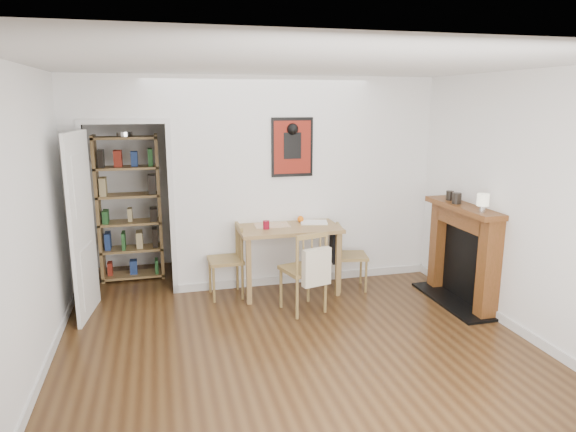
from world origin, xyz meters
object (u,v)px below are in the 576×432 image
object	(u,v)px
mantel_lamp	(483,201)
chair_front	(304,270)
ceramic_jar_a	(457,198)
ceramic_jar_b	(450,195)
red_glass	(266,225)
dining_table	(288,234)
chair_left	(225,261)
notebook	(314,222)
bookshelf	(130,209)
chair_right	(350,256)
fireplace	(463,251)
orange_fruit	(301,219)

from	to	relation	value
mantel_lamp	chair_front	bearing A→B (deg)	161.23
ceramic_jar_a	ceramic_jar_b	world-z (taller)	ceramic_jar_a
red_glass	mantel_lamp	xyz separation A→B (m)	(2.07, -1.16, 0.41)
dining_table	chair_left	bearing A→B (deg)	-179.91
mantel_lamp	ceramic_jar_b	size ratio (longest dim) A/B	1.79
red_glass	notebook	world-z (taller)	red_glass
dining_table	bookshelf	xyz separation A→B (m)	(-1.87, 0.96, 0.21)
chair_right	red_glass	world-z (taller)	red_glass
fireplace	red_glass	xyz separation A→B (m)	(-2.16, 0.75, 0.26)
dining_table	fireplace	world-z (taller)	fireplace
chair_front	ceramic_jar_b	world-z (taller)	ceramic_jar_b
chair_front	red_glass	world-z (taller)	chair_front
chair_left	bookshelf	bearing A→B (deg)	139.10
chair_left	ceramic_jar_a	size ratio (longest dim) A/B	6.97
chair_right	chair_front	xyz separation A→B (m)	(-0.75, -0.53, 0.05)
fireplace	notebook	distance (m)	1.79
chair_right	ceramic_jar_b	world-z (taller)	ceramic_jar_b
red_glass	chair_right	bearing A→B (deg)	-1.35
mantel_lamp	notebook	bearing A→B (deg)	137.73
ceramic_jar_b	chair_left	bearing A→B (deg)	167.80
orange_fruit	mantel_lamp	bearing A→B (deg)	-41.23
notebook	ceramic_jar_a	distance (m)	1.70
orange_fruit	ceramic_jar_b	xyz separation A→B (m)	(1.63, -0.70, 0.35)
ceramic_jar_b	chair_right	bearing A→B (deg)	157.52
chair_left	ceramic_jar_a	distance (m)	2.78
dining_table	notebook	world-z (taller)	notebook
chair_right	bookshelf	size ratio (longest dim) A/B	0.44
chair_left	notebook	size ratio (longest dim) A/B	2.70
chair_front	ceramic_jar_a	xyz separation A→B (m)	(1.77, -0.11, 0.75)
dining_table	fireplace	distance (m)	2.06
ceramic_jar_b	dining_table	bearing A→B (deg)	162.91
ceramic_jar_a	ceramic_jar_b	bearing A→B (deg)	79.17
red_glass	notebook	bearing A→B (deg)	13.12
fireplace	ceramic_jar_a	bearing A→B (deg)	137.50
chair_left	chair_right	size ratio (longest dim) A/B	1.06
chair_right	orange_fruit	size ratio (longest dim) A/B	10.42
chair_left	mantel_lamp	distance (m)	2.97
ceramic_jar_a	bookshelf	bearing A→B (deg)	154.73
chair_front	orange_fruit	bearing A→B (deg)	77.01
chair_left	mantel_lamp	world-z (taller)	mantel_lamp
chair_front	bookshelf	xyz separation A→B (m)	(-1.89, 1.61, 0.46)
chair_left	fireplace	distance (m)	2.78
notebook	mantel_lamp	bearing A→B (deg)	-42.27
dining_table	ceramic_jar_b	bearing A→B (deg)	-17.09
bookshelf	ceramic_jar_a	bearing A→B (deg)	-25.27
chair_right	ceramic_jar_a	world-z (taller)	ceramic_jar_a
red_glass	notebook	distance (m)	0.65
dining_table	chair_left	xyz separation A→B (m)	(-0.77, -0.00, -0.29)
bookshelf	fireplace	bearing A→B (deg)	-25.75
dining_table	fireplace	xyz separation A→B (m)	(1.88, -0.85, -0.11)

